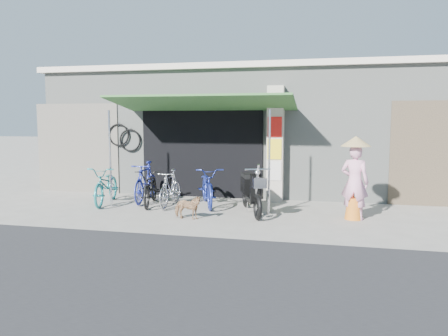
% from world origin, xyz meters
% --- Properties ---
extents(ground, '(80.00, 80.00, 0.00)m').
position_xyz_m(ground, '(0.00, 0.00, 0.00)').
color(ground, gray).
rests_on(ground, ground).
extents(road_strip, '(80.00, 6.00, 0.01)m').
position_xyz_m(road_strip, '(0.00, -4.50, 0.01)').
color(road_strip, '#2C2C2E').
rests_on(road_strip, ground).
extents(bicycle_shop, '(12.30, 5.30, 3.66)m').
position_xyz_m(bicycle_shop, '(-0.00, 5.09, 1.83)').
color(bicycle_shop, gray).
rests_on(bicycle_shop, ground).
extents(shop_pillar, '(0.42, 0.44, 3.00)m').
position_xyz_m(shop_pillar, '(0.85, 2.45, 1.50)').
color(shop_pillar, '#BFB4A3').
rests_on(shop_pillar, ground).
extents(awning, '(4.60, 1.88, 2.72)m').
position_xyz_m(awning, '(-0.90, 1.63, 2.51)').
color(awning, '#2D5C29').
rests_on(awning, ground).
extents(neighbour_right, '(2.60, 0.06, 2.60)m').
position_xyz_m(neighbour_right, '(5.00, 2.59, 1.30)').
color(neighbour_right, brown).
rests_on(neighbour_right, ground).
extents(neighbour_left, '(2.60, 0.06, 2.60)m').
position_xyz_m(neighbour_left, '(-5.00, 2.59, 1.30)').
color(neighbour_left, '#6B665B').
rests_on(neighbour_left, ground).
extents(bike_teal, '(1.00, 1.93, 0.97)m').
position_xyz_m(bike_teal, '(-3.27, 1.05, 0.48)').
color(bike_teal, '#1C7D7E').
rests_on(bike_teal, ground).
extents(bike_blue, '(0.64, 1.78, 1.05)m').
position_xyz_m(bike_blue, '(-2.42, 1.54, 0.52)').
color(bike_blue, '#222C9E').
rests_on(bike_blue, ground).
extents(bike_black, '(1.00, 1.83, 0.91)m').
position_xyz_m(bike_black, '(-2.11, 1.14, 0.46)').
color(bike_black, black).
rests_on(bike_black, ground).
extents(bike_silver, '(0.44, 1.52, 0.91)m').
position_xyz_m(bike_silver, '(-1.58, 1.09, 0.46)').
color(bike_silver, silver).
rests_on(bike_silver, ground).
extents(bike_navy, '(1.28, 1.98, 0.98)m').
position_xyz_m(bike_navy, '(-0.70, 1.37, 0.49)').
color(bike_navy, navy).
rests_on(bike_navy, ground).
extents(street_dog, '(0.63, 0.30, 0.52)m').
position_xyz_m(street_dog, '(-0.74, -0.17, 0.26)').
color(street_dog, tan).
rests_on(street_dog, ground).
extents(moped, '(0.88, 1.88, 1.11)m').
position_xyz_m(moped, '(0.48, 0.78, 0.50)').
color(moped, black).
rests_on(moped, ground).
extents(nun, '(0.67, 0.64, 1.79)m').
position_xyz_m(nun, '(2.75, 0.65, 0.88)').
color(nun, pink).
rests_on(nun, ground).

